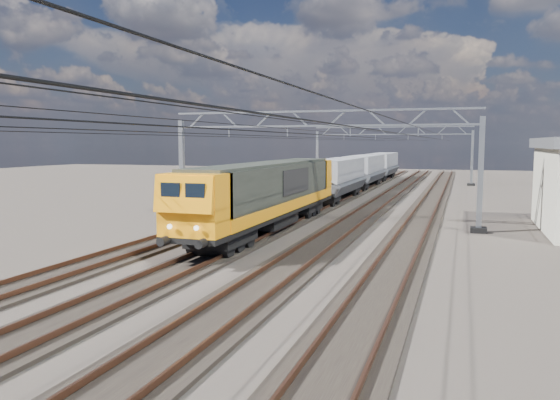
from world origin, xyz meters
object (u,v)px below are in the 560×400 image
(hopper_wagon_lead, at_px, (337,176))
(locomotive, at_px, (269,191))
(hopper_wagon_mid, at_px, (365,168))
(hopper_wagon_third, at_px, (382,164))
(catenary_gantry_mid, at_px, (318,162))
(catenary_gantry_far, at_px, (391,153))

(hopper_wagon_lead, bearing_deg, locomotive, -90.00)
(hopper_wagon_lead, distance_m, hopper_wagon_mid, 14.20)
(hopper_wagon_third, bearing_deg, catenary_gantry_mid, -87.31)
(catenary_gantry_mid, distance_m, hopper_wagon_lead, 14.47)
(locomotive, height_order, hopper_wagon_lead, locomotive)
(catenary_gantry_mid, height_order, hopper_wagon_third, catenary_gantry_mid)
(locomotive, relative_size, hopper_wagon_lead, 1.62)
(catenary_gantry_mid, bearing_deg, locomotive, -120.02)
(catenary_gantry_mid, xyz_separation_m, locomotive, (-2.00, -3.46, -1.58))
(locomotive, bearing_deg, catenary_gantry_mid, 59.98)
(catenary_gantry_mid, relative_size, hopper_wagon_lead, 1.53)
(catenary_gantry_mid, height_order, hopper_wagon_mid, catenary_gantry_mid)
(hopper_wagon_mid, relative_size, hopper_wagon_third, 1.00)
(catenary_gantry_mid, distance_m, catenary_gantry_far, 36.00)
(catenary_gantry_far, height_order, hopper_wagon_lead, catenary_gantry_far)
(hopper_wagon_third, bearing_deg, hopper_wagon_mid, -90.00)
(catenary_gantry_far, distance_m, hopper_wagon_third, 7.13)
(hopper_wagon_third, bearing_deg, hopper_wagon_lead, -90.00)
(catenary_gantry_mid, distance_m, locomotive, 4.30)
(hopper_wagon_mid, height_order, hopper_wagon_third, same)
(catenary_gantry_far, relative_size, locomotive, 0.94)
(locomotive, distance_m, hopper_wagon_mid, 31.90)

